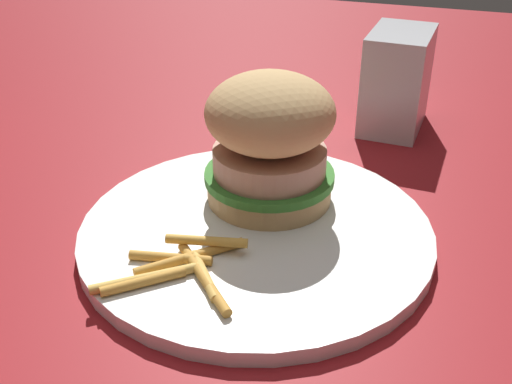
% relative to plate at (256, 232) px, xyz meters
% --- Properties ---
extents(ground_plane, '(1.60, 1.60, 0.00)m').
position_rel_plate_xyz_m(ground_plane, '(-0.01, -0.01, -0.01)').
color(ground_plane, maroon).
extents(plate, '(0.27, 0.27, 0.01)m').
position_rel_plate_xyz_m(plate, '(0.00, 0.00, 0.00)').
color(plate, white).
rests_on(plate, ground_plane).
extents(sandwich, '(0.11, 0.11, 0.11)m').
position_rel_plate_xyz_m(sandwich, '(-0.04, -0.00, 0.06)').
color(sandwich, tan).
rests_on(sandwich, plate).
extents(fries_pile, '(0.09, 0.10, 0.01)m').
position_rel_plate_xyz_m(fries_pile, '(0.07, -0.03, 0.01)').
color(fries_pile, gold).
rests_on(fries_pile, plate).
extents(napkin_dispenser, '(0.09, 0.07, 0.10)m').
position_rel_plate_xyz_m(napkin_dispenser, '(-0.25, 0.07, 0.05)').
color(napkin_dispenser, '#B7BABF').
rests_on(napkin_dispenser, ground_plane).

